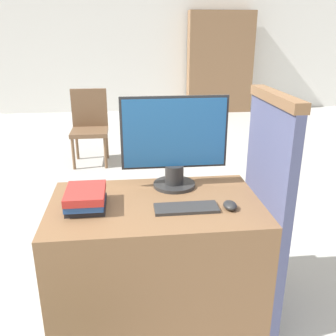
{
  "coord_description": "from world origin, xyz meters",
  "views": [
    {
      "loc": [
        -0.13,
        -1.46,
        1.59
      ],
      "look_at": [
        0.06,
        0.31,
        0.93
      ],
      "focal_mm": 40.0,
      "sensor_mm": 36.0,
      "label": 1
    }
  ],
  "objects_px": {
    "monitor": "(174,143)",
    "keyboard": "(186,208)",
    "mouse": "(230,205)",
    "far_chair": "(90,123)",
    "book_stack": "(86,199)"
  },
  "relations": [
    {
      "from": "monitor",
      "to": "mouse",
      "type": "height_order",
      "value": "monitor"
    },
    {
      "from": "far_chair",
      "to": "mouse",
      "type": "bearing_deg",
      "value": -41.15
    },
    {
      "from": "far_chair",
      "to": "monitor",
      "type": "bearing_deg",
      "value": -43.92
    },
    {
      "from": "monitor",
      "to": "far_chair",
      "type": "xyz_separation_m",
      "value": [
        -0.72,
        2.6,
        -0.49
      ]
    },
    {
      "from": "book_stack",
      "to": "keyboard",
      "type": "bearing_deg",
      "value": -8.34
    },
    {
      "from": "mouse",
      "to": "far_chair",
      "type": "distance_m",
      "value": 3.1
    },
    {
      "from": "mouse",
      "to": "keyboard",
      "type": "bearing_deg",
      "value": 175.51
    },
    {
      "from": "keyboard",
      "to": "mouse",
      "type": "distance_m",
      "value": 0.22
    },
    {
      "from": "monitor",
      "to": "mouse",
      "type": "distance_m",
      "value": 0.48
    },
    {
      "from": "monitor",
      "to": "far_chair",
      "type": "height_order",
      "value": "monitor"
    },
    {
      "from": "monitor",
      "to": "keyboard",
      "type": "height_order",
      "value": "monitor"
    },
    {
      "from": "monitor",
      "to": "book_stack",
      "type": "xyz_separation_m",
      "value": [
        -0.49,
        -0.24,
        -0.21
      ]
    },
    {
      "from": "mouse",
      "to": "book_stack",
      "type": "distance_m",
      "value": 0.74
    },
    {
      "from": "monitor",
      "to": "mouse",
      "type": "relative_size",
      "value": 6.21
    },
    {
      "from": "keyboard",
      "to": "far_chair",
      "type": "relative_size",
      "value": 0.36
    }
  ]
}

